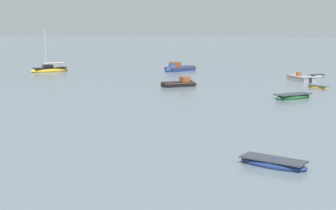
{
  "coord_description": "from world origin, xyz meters",
  "views": [
    {
      "loc": [
        15.6,
        -8.71,
        7.81
      ],
      "look_at": [
        6.73,
        37.15,
        0.31
      ],
      "focal_mm": 51.88,
      "sensor_mm": 36.0,
      "label": 1
    }
  ],
  "objects": [
    {
      "name": "rowboat_moored_4",
      "position": [
        22.83,
        56.25,
        0.13
      ],
      "size": [
        2.81,
        2.86,
        0.47
      ],
      "rotation": [
        0.0,
        0.0,
        2.34
      ],
      "color": "gold",
      "rests_on": "ground"
    },
    {
      "name": "rowboat_moored_1",
      "position": [
        19.1,
        46.13,
        0.2
      ],
      "size": [
        4.69,
        4.27,
        0.75
      ],
      "rotation": [
        0.0,
        0.0,
        0.69
      ],
      "color": "#23602D",
      "rests_on": "ground"
    },
    {
      "name": "motorboat_moored_4",
      "position": [
        20.97,
        65.25,
        0.27
      ],
      "size": [
        4.35,
        6.09,
        1.99
      ],
      "rotation": [
        0.0,
        0.0,
        2.02
      ],
      "color": "gray",
      "rests_on": "ground"
    },
    {
      "name": "sailboat_moored_1",
      "position": [
        -21.33,
        71.61,
        0.33
      ],
      "size": [
        6.4,
        6.31,
        7.69
      ],
      "rotation": [
        0.0,
        0.0,
        3.91
      ],
      "color": "gold",
      "rests_on": "ground"
    },
    {
      "name": "rowboat_moored_2",
      "position": [
        24.32,
        71.89,
        0.13
      ],
      "size": [
        2.98,
        2.51,
        0.46
      ],
      "rotation": [
        0.0,
        0.0,
        0.61
      ],
      "color": "white",
      "rests_on": "ground"
    },
    {
      "name": "motorboat_moored_7",
      "position": [
        5.35,
        54.99,
        0.29
      ],
      "size": [
        5.1,
        4.21,
        1.89
      ],
      "rotation": [
        0.0,
        0.0,
        0.59
      ],
      "color": "black",
      "rests_on": "ground"
    },
    {
      "name": "rowboat_moored_0",
      "position": [
        16.41,
        18.59,
        0.17
      ],
      "size": [
        4.2,
        2.89,
        0.63
      ],
      "rotation": [
        0.0,
        0.0,
        2.72
      ],
      "color": "navy",
      "rests_on": "ground"
    },
    {
      "name": "motorboat_moored_0",
      "position": [
        0.56,
        76.78,
        0.38
      ],
      "size": [
        5.77,
        6.7,
        2.52
      ],
      "rotation": [
        0.0,
        0.0,
        4.08
      ],
      "color": "navy",
      "rests_on": "ground"
    }
  ]
}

